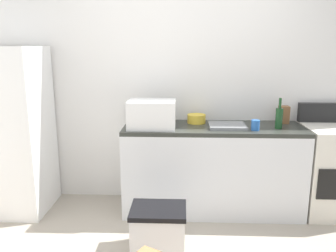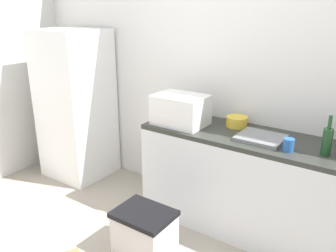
# 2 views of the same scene
# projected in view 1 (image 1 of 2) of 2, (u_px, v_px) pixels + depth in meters

# --- Properties ---
(wall_back) EXTENTS (5.00, 0.10, 2.60)m
(wall_back) POSITION_uv_depth(u_px,v_px,m) (184.00, 83.00, 3.73)
(wall_back) COLOR silver
(wall_back) RESTS_ON ground_plane
(kitchen_counter) EXTENTS (1.80, 0.60, 0.90)m
(kitchen_counter) POSITION_uv_depth(u_px,v_px,m) (212.00, 169.00, 3.57)
(kitchen_counter) COLOR silver
(kitchen_counter) RESTS_ON ground_plane
(refrigerator) EXTENTS (0.68, 0.66, 1.69)m
(refrigerator) POSITION_uv_depth(u_px,v_px,m) (12.00, 131.00, 3.52)
(refrigerator) COLOR white
(refrigerator) RESTS_ON ground_plane
(stove_oven) EXTENTS (0.60, 0.61, 1.10)m
(stove_oven) POSITION_uv_depth(u_px,v_px,m) (332.00, 169.00, 3.52)
(stove_oven) COLOR silver
(stove_oven) RESTS_ON ground_plane
(microwave) EXTENTS (0.46, 0.34, 0.27)m
(microwave) POSITION_uv_depth(u_px,v_px,m) (152.00, 114.00, 3.38)
(microwave) COLOR white
(microwave) RESTS_ON kitchen_counter
(sink_basin) EXTENTS (0.36, 0.32, 0.03)m
(sink_basin) POSITION_uv_depth(u_px,v_px,m) (227.00, 126.00, 3.42)
(sink_basin) COLOR slate
(sink_basin) RESTS_ON kitchen_counter
(wine_bottle) EXTENTS (0.07, 0.07, 0.30)m
(wine_bottle) POSITION_uv_depth(u_px,v_px,m) (279.00, 117.00, 3.35)
(wine_bottle) COLOR #193F1E
(wine_bottle) RESTS_ON kitchen_counter
(coffee_mug) EXTENTS (0.08, 0.08, 0.10)m
(coffee_mug) POSITION_uv_depth(u_px,v_px,m) (255.00, 125.00, 3.29)
(coffee_mug) COLOR #2659A5
(coffee_mug) RESTS_ON kitchen_counter
(knife_block) EXTENTS (0.10, 0.10, 0.18)m
(knife_block) POSITION_uv_depth(u_px,v_px,m) (284.00, 115.00, 3.59)
(knife_block) COLOR brown
(knife_block) RESTS_ON kitchen_counter
(mixing_bowl) EXTENTS (0.19, 0.19, 0.09)m
(mixing_bowl) POSITION_uv_depth(u_px,v_px,m) (196.00, 119.00, 3.61)
(mixing_bowl) COLOR gold
(mixing_bowl) RESTS_ON kitchen_counter
(storage_bin) EXTENTS (0.46, 0.36, 0.38)m
(storage_bin) POSITION_uv_depth(u_px,v_px,m) (158.00, 229.00, 2.89)
(storage_bin) COLOR silver
(storage_bin) RESTS_ON ground_plane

